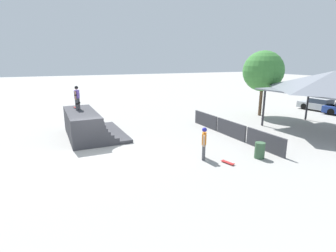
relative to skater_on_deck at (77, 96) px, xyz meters
name	(u,v)px	position (x,y,z in m)	size (l,w,h in m)	color
ground_plane	(98,153)	(4.41, 0.41, -2.68)	(160.00, 160.00, 0.00)	#A3A09B
quarter_pipe_ramp	(87,125)	(0.79, 0.39, -1.91)	(5.43, 3.56, 1.75)	#38383D
skater_on_deck	(77,96)	(0.00, 0.00, 0.00)	(0.68, 0.45, 1.62)	#4C4C51
skateboard_on_deck	(76,108)	(-0.52, -0.05, -0.87)	(0.79, 0.35, 0.09)	silver
bystander_walking	(204,141)	(7.63, 5.25, -1.68)	(0.60, 0.47, 1.70)	#4C4C51
skateboard_on_ground	(228,163)	(8.73, 5.99, -2.62)	(0.79, 0.36, 0.09)	red
barrier_fence	(231,129)	(4.92, 9.13, -2.15)	(9.03, 0.12, 1.05)	#3D3D42
pavilion_shelter	(333,82)	(7.07, 15.87, 0.89)	(8.41, 5.87, 4.34)	#2D2D33
tree_beside_pavilion	(263,71)	(0.39, 16.08, 1.38)	(3.62, 3.62, 5.88)	brown
trash_bin	(260,150)	(8.79, 7.97, -2.25)	(0.52, 0.52, 0.85)	#385B3D
parked_car_silver	(321,105)	(1.38, 23.27, -2.07)	(4.44, 1.82, 1.27)	#A8AAAF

